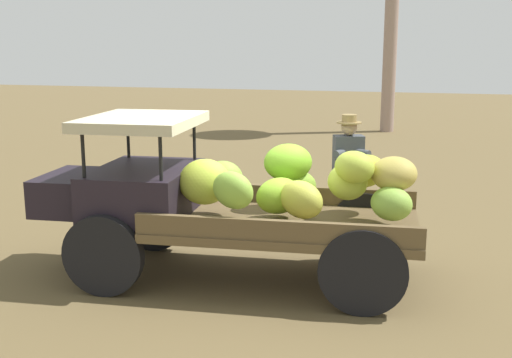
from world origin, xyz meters
TOP-DOWN VIEW (x-y plane):
  - ground_plane at (0.00, 0.00)m, footprint 60.00×60.00m
  - truck at (0.14, 0.31)m, footprint 4.55×2.04m
  - farmer at (-1.12, -1.44)m, footprint 0.55×0.51m

SIDE VIEW (x-z plane):
  - ground_plane at x=0.00m, z-range 0.00..0.00m
  - truck at x=0.14m, z-range 0.00..1.89m
  - farmer at x=-1.12m, z-range 0.13..1.91m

